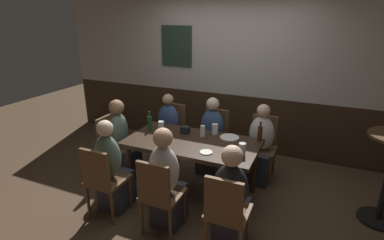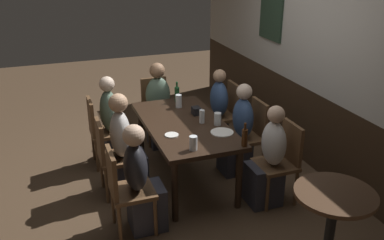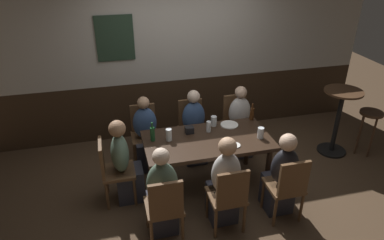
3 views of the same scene
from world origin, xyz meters
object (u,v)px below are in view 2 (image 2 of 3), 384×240
at_px(tumbler_water, 218,120).
at_px(condiment_caddy, 196,111).
at_px(person_right_far, 268,164).
at_px(plate_white_large, 222,132).
at_px(person_left_near, 114,128).
at_px(person_right_near, 142,186).
at_px(chair_mid_near, 111,154).
at_px(beer_bottle_green, 177,94).
at_px(chair_right_far, 282,158).
at_px(chair_left_near, 101,128).
at_px(person_mid_far, 238,136).
at_px(person_head_west, 159,111).
at_px(beer_glass_half, 193,144).
at_px(person_mid_near, 126,151).
at_px(beer_bottle_brown, 245,137).
at_px(plate_white_small, 172,135).
at_px(pint_glass_pale, 202,117).
at_px(person_left_far, 215,116).
at_px(chair_left_far, 227,111).
at_px(highball_clear, 179,102).
at_px(chair_head_west, 156,106).
at_px(chair_mid_far, 251,132).
at_px(dining_table, 185,130).

distance_m(tumbler_water, condiment_caddy, 0.39).
xyz_separation_m(person_right_far, plate_white_large, (-0.32, -0.40, 0.29)).
bearing_deg(person_left_near, person_right_near, 0.04).
relative_size(chair_mid_near, beer_bottle_green, 3.42).
height_order(chair_right_far, chair_left_near, same).
xyz_separation_m(person_mid_far, person_head_west, (-1.07, -0.68, 0.02)).
bearing_deg(beer_glass_half, chair_left_near, -153.05).
relative_size(person_mid_near, tumbler_water, 8.26).
height_order(person_mid_far, beer_bottle_brown, person_mid_far).
bearing_deg(person_mid_far, plate_white_small, -73.09).
distance_m(chair_mid_near, pint_glass_pale, 1.07).
bearing_deg(chair_mid_near, plate_white_large, 70.65).
xyz_separation_m(person_left_far, person_left_near, (0.00, -1.36, 0.03)).
xyz_separation_m(chair_left_far, tumbler_water, (0.90, -0.52, 0.31)).
distance_m(person_mid_far, beer_glass_half, 1.11).
relative_size(person_left_far, plate_white_large, 4.48).
bearing_deg(chair_left_far, person_left_far, -90.00).
bearing_deg(condiment_caddy, beer_bottle_green, -171.39).
height_order(person_right_far, beer_bottle_brown, person_right_far).
xyz_separation_m(chair_mid_near, beer_bottle_brown, (0.76, 1.21, 0.34)).
relative_size(chair_mid_near, highball_clear, 5.52).
height_order(person_right_near, beer_glass_half, person_right_near).
bearing_deg(person_left_near, person_mid_near, -0.09).
bearing_deg(person_left_far, person_left_near, -90.00).
distance_m(person_right_far, beer_bottle_green, 1.56).
height_order(person_right_far, beer_bottle_green, person_right_far).
height_order(chair_left_far, chair_head_west, same).
relative_size(chair_mid_far, pint_glass_pale, 5.83).
height_order(chair_mid_near, plate_white_small, chair_mid_near).
bearing_deg(chair_mid_far, dining_table, -90.00).
distance_m(chair_mid_far, person_mid_far, 0.17).
bearing_deg(person_left_near, plate_white_small, 23.88).
bearing_deg(chair_left_near, condiment_caddy, 63.34).
xyz_separation_m(person_right_far, person_mid_far, (-0.72, 0.00, 0.01)).
bearing_deg(condiment_caddy, tumbler_water, 16.96).
xyz_separation_m(tumbler_water, condiment_caddy, (-0.37, -0.11, -0.02)).
height_order(chair_left_near, person_head_west, person_head_west).
bearing_deg(person_right_near, pint_glass_pale, 127.16).
bearing_deg(chair_left_near, plate_white_small, 31.18).
bearing_deg(tumbler_water, person_right_near, -61.81).
distance_m(chair_left_far, pint_glass_pale, 1.07).
relative_size(chair_mid_far, plate_white_large, 3.60).
height_order(beer_bottle_brown, plate_white_large, beer_bottle_brown).
xyz_separation_m(chair_right_far, pint_glass_pale, (-0.65, -0.66, 0.31)).
xyz_separation_m(chair_right_far, plate_white_large, (-0.32, -0.56, 0.25)).
xyz_separation_m(dining_table, plate_white_small, (0.28, -0.24, 0.09)).
bearing_deg(dining_table, person_head_west, 180.00).
xyz_separation_m(chair_mid_near, plate_white_small, (0.28, 0.61, 0.25)).
distance_m(chair_mid_far, person_left_near, 1.69).
xyz_separation_m(chair_right_far, chair_head_west, (-1.95, -0.84, 0.00)).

